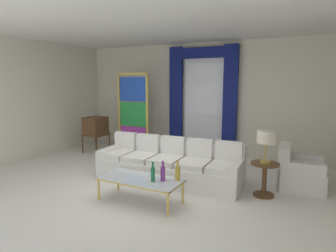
% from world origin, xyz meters
% --- Properties ---
extents(ground_plane, '(16.00, 16.00, 0.00)m').
position_xyz_m(ground_plane, '(0.00, 0.00, 0.00)').
color(ground_plane, white).
extents(wall_rear, '(8.00, 0.12, 3.00)m').
position_xyz_m(wall_rear, '(0.00, 3.06, 1.50)').
color(wall_rear, silver).
rests_on(wall_rear, ground).
extents(wall_left, '(0.12, 7.00, 3.00)m').
position_xyz_m(wall_left, '(-3.66, 0.60, 1.50)').
color(wall_left, silver).
rests_on(wall_left, ground).
extents(ceiling_slab, '(8.00, 7.60, 0.04)m').
position_xyz_m(ceiling_slab, '(0.00, 0.80, 3.02)').
color(ceiling_slab, white).
extents(curtained_window, '(2.00, 0.17, 2.70)m').
position_xyz_m(curtained_window, '(0.09, 2.89, 1.74)').
color(curtained_window, white).
rests_on(curtained_window, ground).
extents(couch_white_long, '(2.96, 1.05, 0.86)m').
position_xyz_m(couch_white_long, '(0.28, 0.61, 0.31)').
color(couch_white_long, white).
rests_on(couch_white_long, ground).
extents(coffee_table, '(1.40, 0.61, 0.41)m').
position_xyz_m(coffee_table, '(0.34, -0.60, 0.38)').
color(coffee_table, silver).
rests_on(coffee_table, ground).
extents(bottle_blue_decanter, '(0.07, 0.07, 0.33)m').
position_xyz_m(bottle_blue_decanter, '(0.61, -0.64, 0.54)').
color(bottle_blue_decanter, '#196B3D').
rests_on(bottle_blue_decanter, coffee_table).
extents(bottle_crystal_tall, '(0.08, 0.08, 0.33)m').
position_xyz_m(bottle_crystal_tall, '(0.74, -0.54, 0.54)').
color(bottle_crystal_tall, '#753384').
rests_on(bottle_crystal_tall, coffee_table).
extents(bottle_amber_squat, '(0.08, 0.08, 0.32)m').
position_xyz_m(bottle_amber_squat, '(0.93, -0.40, 0.54)').
color(bottle_amber_squat, gold).
rests_on(bottle_amber_squat, coffee_table).
extents(vintage_tv, '(0.62, 0.60, 1.35)m').
position_xyz_m(vintage_tv, '(-2.60, 1.69, 0.73)').
color(vintage_tv, brown).
rests_on(vintage_tv, ground).
extents(armchair_white, '(0.86, 0.85, 0.80)m').
position_xyz_m(armchair_white, '(2.63, 1.29, 0.29)').
color(armchair_white, white).
rests_on(armchair_white, ground).
extents(stained_glass_divider, '(0.95, 0.05, 2.20)m').
position_xyz_m(stained_glass_divider, '(-1.55, 2.00, 1.06)').
color(stained_glass_divider, gold).
rests_on(stained_glass_divider, ground).
extents(peacock_figurine, '(0.44, 0.60, 0.50)m').
position_xyz_m(peacock_figurine, '(-1.01, 1.55, 0.22)').
color(peacock_figurine, beige).
rests_on(peacock_figurine, ground).
extents(round_side_table, '(0.48, 0.48, 0.59)m').
position_xyz_m(round_side_table, '(2.13, 0.60, 0.36)').
color(round_side_table, brown).
rests_on(round_side_table, ground).
extents(table_lamp_brass, '(0.32, 0.32, 0.57)m').
position_xyz_m(table_lamp_brass, '(2.13, 0.60, 1.03)').
color(table_lamp_brass, '#B29338').
rests_on(table_lamp_brass, round_side_table).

